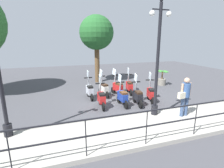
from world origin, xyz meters
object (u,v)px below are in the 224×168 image
scooter_near_2 (122,96)px  scooter_near_3 (101,98)px  potted_palm (162,79)px  scooter_near_0 (151,93)px  scooter_far_2 (104,88)px  scooter_far_0 (129,86)px  scooter_far_1 (117,87)px  lamp_post_near (157,67)px  scooter_far_3 (90,90)px  tree_distant (97,33)px  scooter_near_1 (138,96)px  pedestrian_with_bag (185,94)px

scooter_near_2 → scooter_near_3: bearing=81.5°
potted_palm → scooter_near_0: bearing=138.0°
scooter_near_0 → scooter_far_2: same height
scooter_near_2 → scooter_far_0: size_ratio=1.00×
scooter_far_0 → scooter_far_1: (-0.03, 0.76, 0.00)m
scooter_far_1 → scooter_near_3: bearing=123.2°
lamp_post_near → scooter_far_2: bearing=20.5°
scooter_far_3 → scooter_near_0: bearing=-120.2°
scooter_far_0 → scooter_far_3: size_ratio=1.00×
scooter_far_1 → scooter_far_2: 0.83m
lamp_post_near → scooter_near_0: bearing=-25.5°
tree_distant → potted_palm: tree_distant is taller
potted_palm → scooter_near_1: (-3.07, 3.45, 0.04)m
scooter_near_2 → scooter_far_1: bearing=-14.9°
scooter_near_2 → potted_palm: bearing=-58.1°
scooter_near_0 → scooter_near_3: size_ratio=1.00×
scooter_far_0 → scooter_far_1: bearing=102.3°
tree_distant → scooter_near_1: (-5.44, -0.71, -3.13)m
scooter_near_2 → scooter_far_0: same height
pedestrian_with_bag → scooter_far_1: 4.16m
lamp_post_near → scooter_far_3: lamp_post_near is taller
lamp_post_near → potted_palm: 5.94m
lamp_post_near → scooter_far_3: 4.17m
scooter_near_0 → pedestrian_with_bag: bearing=-157.6°
lamp_post_near → scooter_near_3: size_ratio=2.89×
scooter_near_1 → scooter_far_2: same height
scooter_far_2 → scooter_far_3: (-0.14, 0.83, 0.00)m
scooter_near_0 → scooter_far_1: bearing=52.2°
scooter_far_0 → tree_distant: bearing=27.1°
pedestrian_with_bag → scooter_far_1: (3.85, 1.46, -0.60)m
potted_palm → scooter_far_2: bearing=104.6°
scooter_near_1 → scooter_far_0: bearing=-5.9°
scooter_near_2 → scooter_far_2: same height
scooter_near_2 → scooter_far_2: (1.70, 0.47, 0.00)m
pedestrian_with_bag → tree_distant: bearing=7.4°
pedestrian_with_bag → scooter_far_1: size_ratio=1.03×
pedestrian_with_bag → scooter_near_3: 3.68m
scooter_near_1 → scooter_far_1: same height
scooter_near_3 → scooter_far_2: 1.69m
pedestrian_with_bag → scooter_near_0: size_ratio=1.03×
pedestrian_with_bag → potted_palm: pedestrian_with_bag is taller
scooter_far_1 → scooter_near_0: bearing=-159.5°
scooter_far_0 → potted_palm: bearing=-58.6°
potted_palm → scooter_far_2: size_ratio=0.69×
pedestrian_with_bag → scooter_far_3: 4.89m
scooter_near_3 → scooter_far_2: same height
scooter_far_2 → tree_distant: bearing=-18.5°
scooter_near_2 → scooter_far_1: same height
lamp_post_near → potted_palm: lamp_post_near is taller
scooter_far_0 → scooter_far_2: 1.59m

